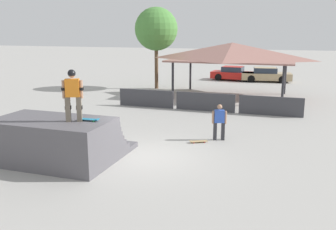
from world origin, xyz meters
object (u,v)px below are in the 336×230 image
at_px(skater_on_deck, 73,92).
at_px(bystander_walking, 219,120).
at_px(tree_beside_pavilion, 156,29).
at_px(parked_car_red, 233,74).
at_px(skateboard_on_deck, 89,119).
at_px(parked_car_tan, 266,75).
at_px(skateboard_on_ground, 198,141).

xyz_separation_m(skater_on_deck, bystander_walking, (4.06, 4.62, -1.72)).
bearing_deg(tree_beside_pavilion, parked_car_red, 54.56).
distance_m(skateboard_on_deck, bystander_walking, 5.75).
height_order(skater_on_deck, parked_car_tan, skater_on_deck).
height_order(skateboard_on_ground, parked_car_tan, parked_car_tan).
bearing_deg(skateboard_on_ground, skateboard_on_deck, 22.66).
xyz_separation_m(skateboard_on_ground, parked_car_tan, (1.18, 20.25, 0.54)).
relative_size(skateboard_on_deck, parked_car_red, 0.19).
distance_m(skater_on_deck, skateboard_on_ground, 5.74).
xyz_separation_m(skater_on_deck, skateboard_on_ground, (3.32, 3.94, -2.52)).
height_order(skateboard_on_ground, tree_beside_pavilion, tree_beside_pavilion).
distance_m(parked_car_red, parked_car_tan, 2.94).
relative_size(skateboard_on_deck, parked_car_tan, 0.17).
bearing_deg(parked_car_red, skater_on_deck, -89.51).
xyz_separation_m(skateboard_on_ground, parked_car_red, (-1.76, 20.29, 0.54)).
height_order(skateboard_on_ground, parked_car_red, parked_car_red).
bearing_deg(skateboard_on_deck, skateboard_on_ground, 48.98).
relative_size(bystander_walking, parked_car_tan, 0.34).
height_order(bystander_walking, tree_beside_pavilion, tree_beside_pavilion).
bearing_deg(bystander_walking, skater_on_deck, 32.32).
xyz_separation_m(skater_on_deck, parked_car_red, (1.56, 24.23, -1.97)).
bearing_deg(skateboard_on_deck, tree_beside_pavilion, 99.53).
bearing_deg(tree_beside_pavilion, skateboard_on_deck, -77.10).
bearing_deg(parked_car_red, skateboard_on_ground, -80.87).
bearing_deg(skateboard_on_ground, bystander_walking, -167.37).
xyz_separation_m(skateboard_on_ground, tree_beside_pavilion, (-6.77, 13.25, 4.57)).
xyz_separation_m(bystander_walking, parked_car_red, (-2.50, 19.62, -0.26)).
distance_m(skater_on_deck, tree_beside_pavilion, 17.66).
relative_size(parked_car_red, parked_car_tan, 0.91).
bearing_deg(parked_car_red, skateboard_on_deck, -88.49).
xyz_separation_m(skater_on_deck, skateboard_on_deck, (0.44, 0.21, -0.95)).
bearing_deg(skateboard_on_ground, skater_on_deck, 20.23).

